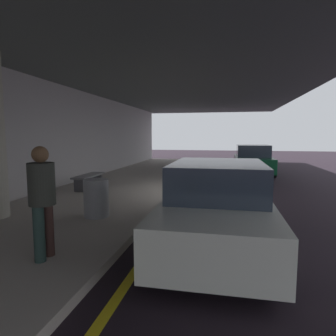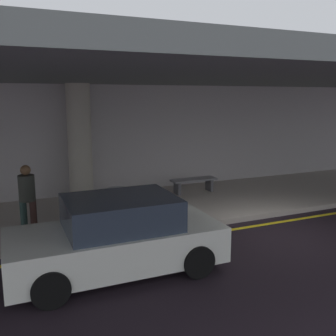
{
  "view_description": "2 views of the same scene",
  "coord_description": "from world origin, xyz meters",
  "views": [
    {
      "loc": [
        -9.45,
        -0.68,
        1.98
      ],
      "look_at": [
        -0.17,
        1.2,
        0.92
      ],
      "focal_mm": 30.92,
      "sensor_mm": 36.0,
      "label": 1
    },
    {
      "loc": [
        -6.15,
        -7.41,
        3.4
      ],
      "look_at": [
        -1.89,
        2.47,
        1.38
      ],
      "focal_mm": 40.8,
      "sensor_mm": 36.0,
      "label": 2
    }
  ],
  "objects": [
    {
      "name": "ceiling_overhang",
      "position": [
        0.0,
        2.6,
        3.95
      ],
      "size": [
        28.0,
        13.2,
        0.3
      ],
      "primitive_type": "cube",
      "color": "slate",
      "rests_on": "support_column_far_left"
    },
    {
      "name": "ground_plane",
      "position": [
        0.0,
        0.0,
        0.0
      ],
      "size": [
        60.0,
        60.0,
        0.0
      ],
      "primitive_type": "plane",
      "color": "black"
    },
    {
      "name": "sidewalk",
      "position": [
        0.0,
        3.1,
        0.07
      ],
      "size": [
        26.0,
        4.2,
        0.15
      ],
      "primitive_type": "cube",
      "color": "#B1A79C",
      "rests_on": "ground"
    },
    {
      "name": "traveler_with_luggage",
      "position": [
        -5.75,
        1.95,
        1.11
      ],
      "size": [
        0.38,
        0.38,
        1.68
      ],
      "rotation": [
        0.0,
        0.0,
        4.8
      ],
      "color": "#213430",
      "rests_on": "sidewalk"
    },
    {
      "name": "car_white",
      "position": [
        -4.26,
        -0.54,
        0.71
      ],
      "size": [
        4.1,
        1.92,
        1.5
      ],
      "rotation": [
        0.0,
        0.0,
        3.13
      ],
      "color": "white",
      "rests_on": "ground"
    },
    {
      "name": "trash_bin_steel",
      "position": [
        -3.49,
        2.19,
        0.57
      ],
      "size": [
        0.56,
        0.56,
        0.85
      ],
      "primitive_type": "cylinder",
      "color": "gray",
      "rests_on": "sidewalk"
    },
    {
      "name": "bench_metal",
      "position": [
        -0.27,
        3.99,
        0.5
      ],
      "size": [
        1.6,
        0.5,
        0.48
      ],
      "color": "slate",
      "rests_on": "sidewalk"
    },
    {
      "name": "terminal_back_wall",
      "position": [
        0.0,
        5.35,
        1.9
      ],
      "size": [
        26.0,
        0.3,
        3.8
      ],
      "primitive_type": "cube",
      "color": "#B4AEAE",
      "rests_on": "ground"
    },
    {
      "name": "lane_stripe_yellow",
      "position": [
        0.0,
        0.59,
        0.0
      ],
      "size": [
        26.0,
        0.14,
        0.01
      ],
      "primitive_type": "cube",
      "color": "yellow",
      "rests_on": "ground"
    },
    {
      "name": "car_dark_green",
      "position": [
        6.17,
        -2.03,
        0.71
      ],
      "size": [
        4.1,
        1.92,
        1.5
      ],
      "rotation": [
        0.0,
        0.0,
        0.01
      ],
      "color": "#0D4627",
      "rests_on": "ground"
    }
  ]
}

